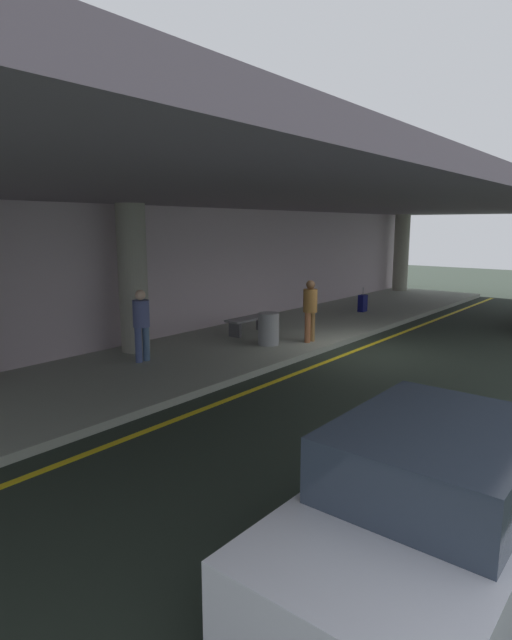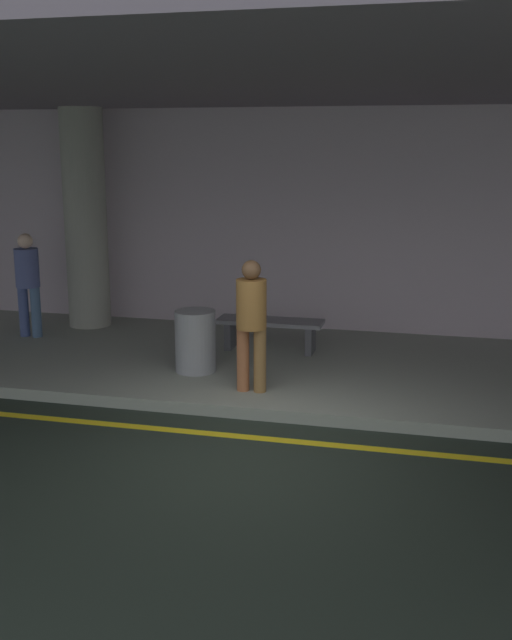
{
  "view_description": "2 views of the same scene",
  "coord_description": "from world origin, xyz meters",
  "px_view_note": "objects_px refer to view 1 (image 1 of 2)",
  "views": [
    {
      "loc": [
        -11.93,
        -5.86,
        3.26
      ],
      "look_at": [
        -1.51,
        2.61,
        0.8
      ],
      "focal_mm": 28.89,
      "sensor_mm": 36.0,
      "label": 1
    },
    {
      "loc": [
        1.95,
        -7.44,
        3.24
      ],
      "look_at": [
        -0.31,
        1.59,
        1.09
      ],
      "focal_mm": 43.37,
      "sensor_mm": 36.0,
      "label": 2
    }
  ],
  "objects_px": {
    "car_white": "(431,507)",
    "support_column_center": "(133,279)",
    "person_waiting_for_ride": "(310,307)",
    "support_column_right_mid": "(401,253)",
    "trash_bin_steel": "(269,329)",
    "suitcase_upright_primary": "(363,303)",
    "bench_metal": "(249,322)",
    "traveler_with_luggage": "(141,321)"
  },
  "relations": [
    {
      "from": "support_column_center",
      "to": "suitcase_upright_primary",
      "type": "xyz_separation_m",
      "value": [
        9.07,
        -1.61,
        -1.51
      ]
    },
    {
      "from": "person_waiting_for_ride",
      "to": "support_column_right_mid",
      "type": "bearing_deg",
      "value": -68.11
    },
    {
      "from": "support_column_center",
      "to": "person_waiting_for_ride",
      "type": "distance_m",
      "value": 4.7
    },
    {
      "from": "traveler_with_luggage",
      "to": "person_waiting_for_ride",
      "type": "relative_size",
      "value": 1.0
    },
    {
      "from": "traveler_with_luggage",
      "to": "trash_bin_steel",
      "type": "xyz_separation_m",
      "value": [
        3.22,
        -1.21,
        -0.54
      ]
    },
    {
      "from": "support_column_right_mid",
      "to": "bench_metal",
      "type": "relative_size",
      "value": 2.28
    },
    {
      "from": "traveler_with_luggage",
      "to": "person_waiting_for_ride",
      "type": "height_order",
      "value": "same"
    },
    {
      "from": "suitcase_upright_primary",
      "to": "car_white",
      "type": "bearing_deg",
      "value": -146.82
    },
    {
      "from": "suitcase_upright_primary",
      "to": "trash_bin_steel",
      "type": "distance_m",
      "value": 6.44
    },
    {
      "from": "support_column_center",
      "to": "traveler_with_luggage",
      "type": "xyz_separation_m",
      "value": [
        -0.57,
        -0.99,
        -0.86
      ]
    },
    {
      "from": "support_column_right_mid",
      "to": "bench_metal",
      "type": "bearing_deg",
      "value": -175.93
    },
    {
      "from": "support_column_center",
      "to": "car_white",
      "type": "xyz_separation_m",
      "value": [
        -3.53,
        -8.88,
        -1.26
      ]
    },
    {
      "from": "person_waiting_for_ride",
      "to": "trash_bin_steel",
      "type": "xyz_separation_m",
      "value": [
        -0.97,
        0.67,
        -0.54
      ]
    },
    {
      "from": "support_column_center",
      "to": "support_column_right_mid",
      "type": "distance_m",
      "value": 16.0
    },
    {
      "from": "car_white",
      "to": "bench_metal",
      "type": "height_order",
      "value": "car_white"
    },
    {
      "from": "traveler_with_luggage",
      "to": "person_waiting_for_ride",
      "type": "distance_m",
      "value": 4.59
    },
    {
      "from": "car_white",
      "to": "support_column_center",
      "type": "bearing_deg",
      "value": -111.1
    },
    {
      "from": "car_white",
      "to": "traveler_with_luggage",
      "type": "bearing_deg",
      "value": -109.97
    },
    {
      "from": "support_column_center",
      "to": "suitcase_upright_primary",
      "type": "height_order",
      "value": "support_column_center"
    },
    {
      "from": "car_white",
      "to": "traveler_with_luggage",
      "type": "distance_m",
      "value": 8.44
    },
    {
      "from": "suitcase_upright_primary",
      "to": "bench_metal",
      "type": "height_order",
      "value": "suitcase_upright_primary"
    },
    {
      "from": "traveler_with_luggage",
      "to": "bench_metal",
      "type": "relative_size",
      "value": 1.05
    },
    {
      "from": "traveler_with_luggage",
      "to": "support_column_right_mid",
      "type": "bearing_deg",
      "value": 8.12
    },
    {
      "from": "person_waiting_for_ride",
      "to": "bench_metal",
      "type": "distance_m",
      "value": 2.07
    },
    {
      "from": "person_waiting_for_ride",
      "to": "bench_metal",
      "type": "relative_size",
      "value": 1.05
    },
    {
      "from": "support_column_center",
      "to": "trash_bin_steel",
      "type": "relative_size",
      "value": 4.29
    },
    {
      "from": "traveler_with_luggage",
      "to": "bench_metal",
      "type": "distance_m",
      "value": 4.02
    },
    {
      "from": "support_column_right_mid",
      "to": "bench_metal",
      "type": "xyz_separation_m",
      "value": [
        -12.6,
        -0.9,
        -1.47
      ]
    },
    {
      "from": "trash_bin_steel",
      "to": "person_waiting_for_ride",
      "type": "bearing_deg",
      "value": -34.72
    },
    {
      "from": "suitcase_upright_primary",
      "to": "bench_metal",
      "type": "relative_size",
      "value": 0.56
    },
    {
      "from": "person_waiting_for_ride",
      "to": "trash_bin_steel",
      "type": "height_order",
      "value": "person_waiting_for_ride"
    },
    {
      "from": "person_waiting_for_ride",
      "to": "car_white",
      "type": "bearing_deg",
      "value": 138.92
    },
    {
      "from": "support_column_center",
      "to": "car_white",
      "type": "height_order",
      "value": "support_column_center"
    },
    {
      "from": "support_column_center",
      "to": "person_waiting_for_ride",
      "type": "height_order",
      "value": "support_column_center"
    },
    {
      "from": "suitcase_upright_primary",
      "to": "trash_bin_steel",
      "type": "height_order",
      "value": "suitcase_upright_primary"
    },
    {
      "from": "support_column_right_mid",
      "to": "person_waiting_for_ride",
      "type": "distance_m",
      "value": 12.74
    },
    {
      "from": "suitcase_upright_primary",
      "to": "trash_bin_steel",
      "type": "relative_size",
      "value": 1.06
    },
    {
      "from": "support_column_center",
      "to": "bench_metal",
      "type": "height_order",
      "value": "support_column_center"
    },
    {
      "from": "support_column_center",
      "to": "car_white",
      "type": "distance_m",
      "value": 9.64
    },
    {
      "from": "car_white",
      "to": "bench_metal",
      "type": "distance_m",
      "value": 10.58
    },
    {
      "from": "support_column_right_mid",
      "to": "car_white",
      "type": "relative_size",
      "value": 0.89
    },
    {
      "from": "support_column_right_mid",
      "to": "trash_bin_steel",
      "type": "relative_size",
      "value": 4.29
    }
  ]
}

